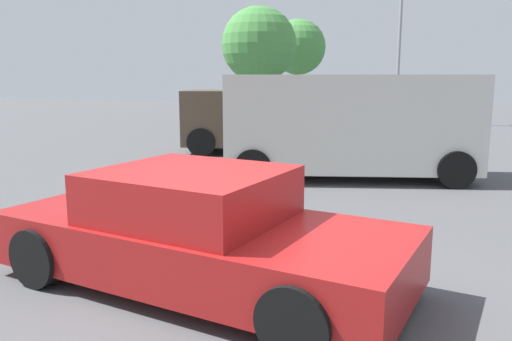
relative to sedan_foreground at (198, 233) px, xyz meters
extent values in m
plane|color=#515154|center=(0.34, -0.08, -0.58)|extent=(80.00, 80.00, 0.00)
cube|color=maroon|center=(0.02, -0.01, -0.13)|extent=(4.68, 2.67, 0.57)
cube|color=maroon|center=(-0.07, 0.02, 0.41)|extent=(2.15, 2.01, 0.52)
cube|color=slate|center=(0.78, -0.16, 0.41)|extent=(0.37, 1.53, 0.44)
cube|color=slate|center=(-0.93, 0.19, 0.41)|extent=(0.37, 1.53, 0.44)
cylinder|color=black|center=(1.67, 0.53, -0.26)|extent=(0.67, 0.34, 0.64)
cylinder|color=black|center=(1.32, -1.15, -0.26)|extent=(0.67, 0.34, 0.64)
cylinder|color=black|center=(-1.27, 1.14, -0.26)|extent=(0.67, 0.34, 0.64)
cylinder|color=black|center=(-1.62, -0.54, -0.26)|extent=(0.67, 0.34, 0.64)
ellipsoid|color=olive|center=(-1.06, 2.67, -0.30)|extent=(0.36, 0.48, 0.25)
sphere|color=olive|center=(-1.14, 2.41, -0.24)|extent=(0.20, 0.20, 0.20)
sphere|color=olive|center=(-1.16, 2.35, -0.24)|extent=(0.09, 0.09, 0.09)
cylinder|color=olive|center=(-1.04, 2.52, -0.49)|extent=(0.06, 0.06, 0.17)
cylinder|color=olive|center=(-1.17, 2.56, -0.49)|extent=(0.06, 0.06, 0.17)
cylinder|color=olive|center=(-0.96, 2.78, -0.49)|extent=(0.06, 0.06, 0.17)
cylinder|color=olive|center=(-1.09, 2.82, -0.49)|extent=(0.06, 0.06, 0.17)
sphere|color=olive|center=(-0.99, 2.91, -0.27)|extent=(0.11, 0.11, 0.11)
cube|color=silver|center=(0.78, 6.41, 0.66)|extent=(5.58, 3.16, 2.03)
cube|color=slate|center=(-1.74, 5.80, 1.10)|extent=(0.44, 1.66, 0.81)
cylinder|color=black|center=(-0.98, 5.02, -0.20)|extent=(0.80, 0.42, 0.76)
cylinder|color=black|center=(-1.42, 6.85, -0.20)|extent=(0.80, 0.42, 0.76)
cylinder|color=black|center=(2.97, 5.97, -0.20)|extent=(0.80, 0.42, 0.76)
cylinder|color=black|center=(2.53, 7.80, -0.20)|extent=(0.80, 0.42, 0.76)
cube|color=#4C3D2D|center=(-1.96, 9.55, 0.45)|extent=(5.03, 2.75, 1.57)
cube|color=slate|center=(0.34, 10.00, 0.80)|extent=(0.36, 1.57, 0.63)
cylinder|color=black|center=(-0.38, 10.76, -0.18)|extent=(0.83, 0.40, 0.80)
cylinder|color=black|center=(-0.04, 9.02, -0.18)|extent=(0.83, 0.40, 0.80)
cylinder|color=black|center=(-3.88, 10.08, -0.18)|extent=(0.83, 0.40, 0.80)
cylinder|color=black|center=(-3.53, 8.34, -0.18)|extent=(0.83, 0.40, 0.80)
cylinder|color=gray|center=(1.30, 19.90, 2.82)|extent=(0.14, 0.14, 6.80)
cylinder|color=brown|center=(-4.47, 16.94, 0.60)|extent=(0.39, 0.39, 2.36)
sphere|color=#478C42|center=(-4.47, 16.94, 3.00)|extent=(3.25, 3.25, 3.25)
cylinder|color=brown|center=(-4.15, 23.30, 0.76)|extent=(0.29, 0.29, 2.67)
sphere|color=#478C42|center=(-4.15, 23.30, 3.22)|extent=(3.00, 3.00, 3.00)
camera|label=1|loc=(2.12, -4.79, 1.63)|focal=35.89mm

